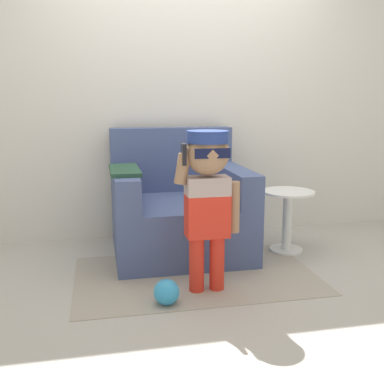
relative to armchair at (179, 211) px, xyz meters
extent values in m
plane|color=#ADA89E|center=(0.15, -0.33, -0.34)|extent=(10.00, 10.00, 0.00)
cube|color=silver|center=(0.15, 0.52, 0.96)|extent=(10.00, 0.05, 2.60)
cube|color=#475684|center=(0.00, -0.05, -0.12)|extent=(1.06, 1.00, 0.44)
cube|color=#475684|center=(0.00, 0.36, 0.38)|extent=(1.06, 0.17, 0.55)
cube|color=#475684|center=(-0.44, -0.14, 0.23)|extent=(0.18, 0.83, 0.25)
cube|color=#475684|center=(0.44, -0.14, 0.23)|extent=(0.18, 0.83, 0.25)
cube|color=#284C38|center=(-0.44, -0.14, 0.37)|extent=(0.22, 0.55, 0.03)
cylinder|color=red|center=(-0.03, -0.82, -0.16)|extent=(0.10, 0.10, 0.37)
cylinder|color=red|center=(0.11, -0.82, -0.16)|extent=(0.10, 0.10, 0.37)
cube|color=red|center=(0.04, -0.82, 0.17)|extent=(0.27, 0.16, 0.27)
cube|color=#B29993|center=(0.04, -0.82, 0.36)|extent=(0.27, 0.16, 0.12)
sphere|color=#997051|center=(0.04, -0.82, 0.56)|extent=(0.27, 0.27, 0.27)
cylinder|color=navy|center=(0.04, -0.82, 0.67)|extent=(0.26, 0.26, 0.07)
cube|color=navy|center=(0.04, -0.70, 0.64)|extent=(0.16, 0.12, 0.01)
cube|color=#0F1433|center=(0.04, -0.95, 0.58)|extent=(0.22, 0.01, 0.06)
cylinder|color=#997051|center=(0.21, -0.82, 0.21)|extent=(0.08, 0.08, 0.33)
cylinder|color=#997051|center=(-0.12, -0.82, 0.47)|extent=(0.11, 0.08, 0.20)
cube|color=black|center=(-0.12, -0.84, 0.56)|extent=(0.02, 0.07, 0.13)
cylinder|color=white|center=(0.87, -0.19, -0.33)|extent=(0.27, 0.27, 0.02)
cylinder|color=white|center=(0.87, -0.19, -0.10)|extent=(0.08, 0.08, 0.49)
cylinder|color=white|center=(0.87, -0.19, 0.16)|extent=(0.42, 0.42, 0.02)
cube|color=#9E9384|center=(0.02, -0.56, -0.34)|extent=(1.69, 1.06, 0.01)
sphere|color=#3399D1|center=(-0.25, -0.98, -0.26)|extent=(0.16, 0.16, 0.16)
camera|label=1|loc=(-0.62, -3.51, 0.89)|focal=42.00mm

